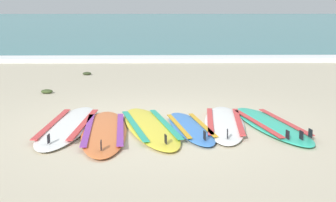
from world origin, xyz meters
The scene contains 11 objects.
ground_plane centered at (0.00, 0.00, 0.00)m, with size 80.00×80.00×0.00m, color #C1B599.
sea centered at (0.00, 37.65, 0.05)m, with size 80.00×60.00×0.10m, color teal.
wave_foam_strip centered at (0.00, 8.22, 0.06)m, with size 80.00×1.15×0.11m, color white.
surfboard_0 centered at (-1.31, -0.03, 0.04)m, with size 0.79×2.58×0.18m.
surfboard_1 centered at (-0.76, -0.35, 0.04)m, with size 0.79×2.51×0.18m.
surfboard_2 centered at (-0.13, -0.11, 0.04)m, with size 1.15×2.58×0.18m.
surfboard_3 centered at (0.45, -0.17, 0.04)m, with size 0.81×1.98×0.18m.
surfboard_4 centered at (0.97, 0.07, 0.04)m, with size 0.79×2.36×0.18m.
surfboard_5 centered at (1.63, -0.03, 0.04)m, with size 1.05×2.41×0.18m.
seaweed_clump_near_shoreline centered at (-1.79, 5.22, 0.04)m, with size 0.22×0.17×0.08m, color #2D381E.
seaweed_clump_mid_sand centered at (-2.24, 2.72, 0.04)m, with size 0.24×0.19×0.08m, color #384723.
Camera 1 is at (-0.02, -6.85, 1.79)m, focal length 51.75 mm.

